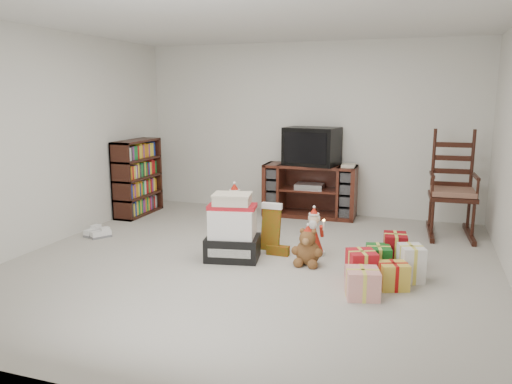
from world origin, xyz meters
TOP-DOWN VIEW (x-y plane):
  - room at (0.00, 0.00)m, footprint 5.01×5.01m
  - tv_stand at (0.11, 2.23)m, footprint 1.34×0.52m
  - bookshelf at (-2.32, 1.54)m, footprint 0.30×0.90m
  - rocking_chair at (2.02, 1.89)m, footprint 0.60×0.94m
  - gift_pile at (-0.24, 0.06)m, footprint 0.63×0.51m
  - red_suitcase at (-0.27, 0.04)m, footprint 0.38×0.27m
  - stocking at (0.09, 0.40)m, footprint 0.27×0.12m
  - teddy_bear at (0.57, 0.15)m, footprint 0.26×0.23m
  - santa_figurine at (0.55, 0.51)m, footprint 0.26×0.25m
  - mrs_claus_figurine at (-0.61, 1.07)m, footprint 0.32×0.30m
  - sneaker_pair at (-2.17, 0.32)m, footprint 0.34×0.27m
  - gift_cluster at (1.36, -0.06)m, footprint 0.81×1.12m
  - crt_television at (0.13, 2.24)m, footprint 0.80×0.63m

SIDE VIEW (x-z plane):
  - sneaker_pair at x=-2.17m, z-range 0.00..0.09m
  - gift_cluster at x=1.36m, z-range 0.00..0.28m
  - teddy_bear at x=0.57m, z-range -0.02..0.36m
  - santa_figurine at x=0.55m, z-range -0.06..0.48m
  - red_suitcase at x=-0.27m, z-range -0.03..0.49m
  - mrs_claus_figurine at x=-0.61m, z-range -0.07..0.57m
  - stocking at x=0.09m, z-range 0.00..0.58m
  - gift_pile at x=-0.24m, z-range -0.04..0.66m
  - tv_stand at x=0.11m, z-range 0.00..0.76m
  - rocking_chair at x=2.02m, z-range -0.22..1.16m
  - bookshelf at x=-2.32m, z-range -0.02..1.08m
  - crt_television at x=0.13m, z-range 0.76..1.30m
  - room at x=0.00m, z-range -0.01..2.51m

